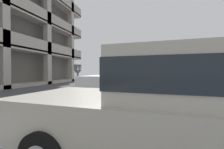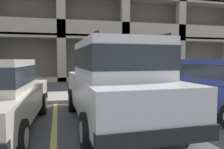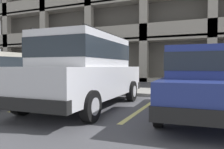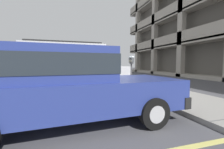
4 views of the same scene
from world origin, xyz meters
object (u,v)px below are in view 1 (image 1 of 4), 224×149
at_px(silver_suv, 159,77).
at_px(dark_hatchback, 155,80).
at_px(parking_meter_near, 78,73).
at_px(red_sedan, 178,105).

relative_size(silver_suv, dark_hatchback, 1.06).
xyz_separation_m(dark_hatchback, parking_meter_near, (-3.00, 2.71, 0.39)).
xyz_separation_m(silver_suv, red_sedan, (-2.67, -0.13, -0.27)).
height_order(silver_suv, red_sedan, silver_suv).
distance_m(silver_suv, parking_meter_near, 2.80).
bearing_deg(dark_hatchback, silver_suv, 178.36).
relative_size(red_sedan, dark_hatchback, 1.00).
height_order(silver_suv, parking_meter_near, silver_suv).
distance_m(dark_hatchback, parking_meter_near, 4.07).
xyz_separation_m(silver_suv, parking_meter_near, (0.04, 2.80, 0.12)).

